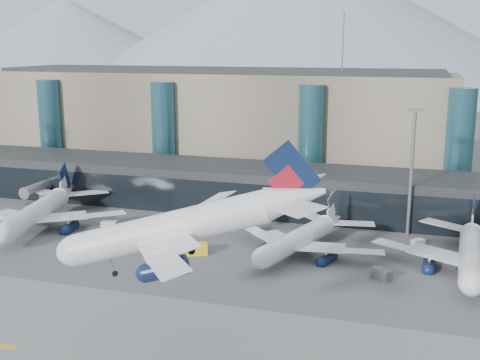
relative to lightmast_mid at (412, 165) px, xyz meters
name	(u,v)px	position (x,y,z in m)	size (l,w,h in m)	color
ground	(179,315)	(-30.00, -48.00, -14.42)	(900.00, 900.00, 0.00)	#515154
concourse	(275,190)	(-30.02, 9.73, -9.45)	(170.00, 27.00, 10.00)	black
terminal_main	(218,123)	(-55.00, 42.00, 1.03)	(130.00, 30.00, 31.00)	gray
teal_towers	(235,138)	(-44.99, 26.01, -0.41)	(116.40, 19.40, 46.00)	#235563
mountain_ridge	(406,32)	(-14.03, 332.00, 31.33)	(910.00, 400.00, 110.00)	gray
lightmast_mid	(412,165)	(0.00, 0.00, 0.00)	(3.00, 1.20, 25.60)	slate
hero_jet	(196,216)	(-23.05, -58.40, 3.71)	(34.75, 34.36, 11.23)	silver
jet_parked_left	(42,203)	(-74.82, -15.49, -9.79)	(37.23, 38.03, 12.24)	silver
jet_parked_mid	(306,230)	(-17.97, -15.74, -10.43)	(31.14, 32.81, 10.53)	silver
jet_parked_right	(472,243)	(11.00, -15.55, -10.07)	(35.69, 34.95, 11.51)	silver
veh_a	(109,225)	(-59.57, -14.65, -13.54)	(3.12, 1.76, 1.76)	silver
veh_c	(382,274)	(-3.32, -25.94, -13.50)	(3.30, 1.74, 1.83)	#4A4A4F
veh_d	(418,243)	(2.10, -7.09, -13.71)	(2.48, 1.33, 1.42)	silver
veh_f	(29,208)	(-84.23, -7.70, -13.55)	(3.10, 1.64, 1.73)	#4A4A4F
veh_g	(422,250)	(2.97, -11.45, -13.63)	(2.72, 1.58, 1.58)	silver
veh_h	(197,249)	(-36.62, -23.48, -13.36)	(3.82, 2.01, 2.11)	yellow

